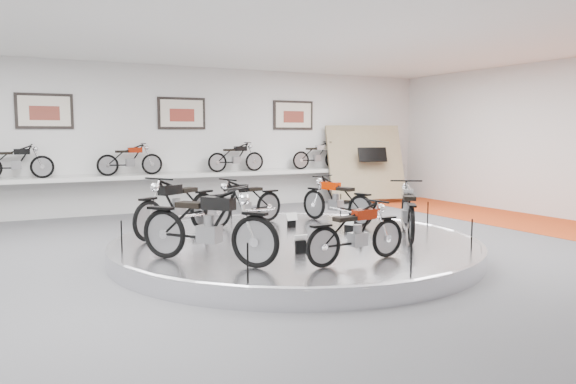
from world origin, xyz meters
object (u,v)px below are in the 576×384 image
bike_d (208,224)px  bike_e (357,232)px  bike_c (177,206)px  shelf (186,175)px  display_platform (295,247)px  bike_b (244,201)px  bike_f (408,210)px  bike_a (336,199)px

bike_d → bike_e: (1.91, -0.94, -0.12)m
bike_c → bike_d: bike_d is taller
shelf → display_platform: bearing=-90.0°
bike_b → bike_f: size_ratio=0.96×
bike_e → bike_d: bearing=148.0°
bike_f → shelf: bearing=48.9°
bike_a → bike_e: bike_a is taller
bike_a → bike_d: 4.22m
display_platform → bike_d: bearing=-152.0°
bike_b → bike_d: bike_d is taller
display_platform → bike_a: size_ratio=3.85×
shelf → bike_a: (1.59, -5.22, -0.21)m
bike_a → bike_d: bearing=107.7°
bike_b → shelf: bearing=-107.3°
display_platform → bike_f: bearing=-22.8°
display_platform → bike_b: bike_b is taller
shelf → bike_b: bearing=-92.5°
bike_b → bike_d: 3.39m
bike_f → bike_a: bearing=42.0°
bike_d → bike_c: bearing=135.5°
display_platform → bike_a: (1.59, 1.18, 0.64)m
shelf → bike_d: (-1.99, -7.46, -0.14)m
display_platform → bike_e: bike_e is taller
bike_a → display_platform: bearing=112.2°
bike_d → bike_f: 3.85m
shelf → bike_c: bearing=-108.9°
bike_c → bike_b: bearing=165.4°
shelf → bike_d: 7.72m
shelf → bike_a: bearing=-73.0°
bike_c → display_platform: bearing=110.2°
bike_d → bike_e: bike_d is taller
display_platform → bike_c: bike_c is taller
display_platform → bike_f: (1.86, -0.78, 0.65)m
shelf → bike_a: bike_a is taller
bike_a → shelf: bearing=2.7°
bike_a → bike_f: (0.26, -1.96, 0.01)m
bike_c → bike_d: size_ratio=0.97×
bike_c → bike_e: bearing=84.2°
bike_e → bike_f: bike_f is taller
bike_c → bike_f: 4.17m
shelf → bike_b: bike_b is taller
bike_a → bike_b: (-1.80, 0.65, -0.01)m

